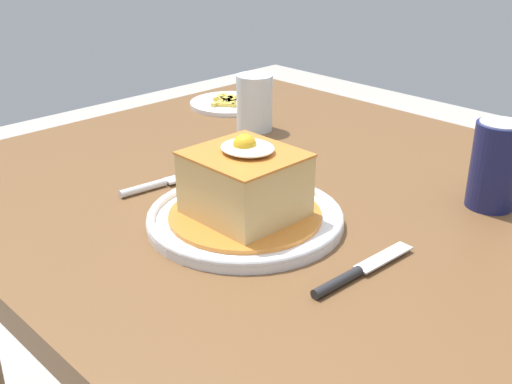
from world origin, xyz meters
The scene contains 8 objects.
dining_table centered at (0.00, 0.00, 0.65)m, with size 1.13×0.90×0.77m.
main_plate centered at (-0.01, -0.14, 0.78)m, with size 0.26×0.26×0.02m.
sandwich_meal centered at (-0.01, -0.14, 0.83)m, with size 0.20×0.20×0.12m.
fork centered at (-0.19, -0.16, 0.78)m, with size 0.03×0.14×0.01m.
knife centered at (0.17, -0.15, 0.78)m, with size 0.02×0.17×0.01m.
soda_can centered at (0.19, 0.15, 0.83)m, with size 0.07×0.07×0.12m.
drinking_glass centered at (-0.29, 0.14, 0.82)m, with size 0.07×0.07×0.10m.
side_plate_fries centered at (-0.44, 0.22, 0.78)m, with size 0.17×0.17×0.02m.
Camera 1 is at (0.53, -0.65, 1.16)m, focal length 44.16 mm.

